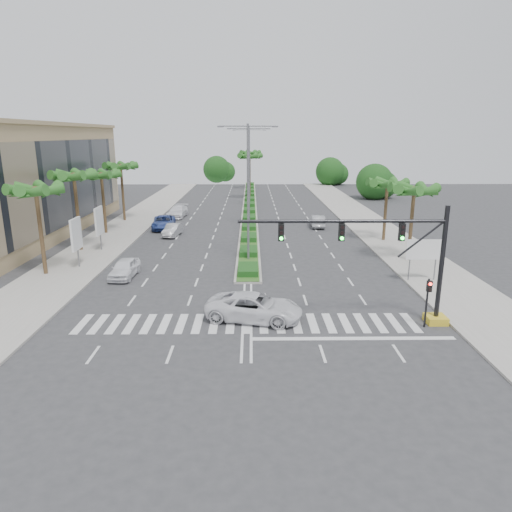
% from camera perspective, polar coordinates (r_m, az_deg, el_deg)
% --- Properties ---
extents(ground, '(160.00, 160.00, 0.00)m').
position_cam_1_polar(ground, '(28.02, -1.13, -8.43)').
color(ground, '#333335').
rests_on(ground, ground).
extents(footpath_right, '(6.00, 120.00, 0.15)m').
position_cam_1_polar(footpath_right, '(49.34, 17.03, 1.36)').
color(footpath_right, gray).
rests_on(footpath_right, ground).
extents(footpath_left, '(6.00, 120.00, 0.15)m').
position_cam_1_polar(footpath_left, '(49.51, -18.80, 1.27)').
color(footpath_left, gray).
rests_on(footpath_left, ground).
extents(median, '(2.20, 75.00, 0.20)m').
position_cam_1_polar(median, '(71.57, -0.81, 6.11)').
color(median, gray).
rests_on(median, ground).
extents(median_grass, '(1.80, 75.00, 0.04)m').
position_cam_1_polar(median_grass, '(71.55, -0.81, 6.21)').
color(median_grass, '#285F20').
rests_on(median_grass, median).
extents(building, '(12.00, 36.00, 12.00)m').
position_cam_1_polar(building, '(58.23, -27.73, 8.23)').
color(building, tan).
rests_on(building, ground).
extents(signal_gantry, '(12.60, 1.20, 7.20)m').
position_cam_1_polar(signal_gantry, '(28.30, 17.97, -1.50)').
color(signal_gantry, gold).
rests_on(signal_gantry, ground).
extents(pedestrian_signal, '(0.28, 0.36, 3.00)m').
position_cam_1_polar(pedestrian_signal, '(28.56, 20.70, -4.58)').
color(pedestrian_signal, black).
rests_on(pedestrian_signal, ground).
extents(direction_sign, '(2.70, 0.11, 3.40)m').
position_cam_1_polar(direction_sign, '(37.23, 20.23, 0.56)').
color(direction_sign, slate).
rests_on(direction_sign, ground).
extents(billboard_near, '(0.18, 2.10, 4.35)m').
position_cam_1_polar(billboard_near, '(41.32, -21.56, 2.52)').
color(billboard_near, slate).
rests_on(billboard_near, ground).
extents(billboard_far, '(0.18, 2.10, 4.35)m').
position_cam_1_polar(billboard_far, '(46.86, -19.02, 4.12)').
color(billboard_far, slate).
rests_on(billboard_far, ground).
extents(palm_left_near, '(4.57, 4.68, 7.55)m').
position_cam_1_polar(palm_left_near, '(39.70, -25.80, 7.08)').
color(palm_left_near, brown).
rests_on(palm_left_near, ground).
extents(palm_left_mid, '(4.57, 4.68, 7.95)m').
position_cam_1_polar(palm_left_mid, '(46.99, -21.79, 8.98)').
color(palm_left_mid, brown).
rests_on(palm_left_mid, ground).
extents(palm_left_far, '(4.57, 4.68, 7.35)m').
position_cam_1_polar(palm_left_far, '(54.56, -18.76, 9.33)').
color(palm_left_far, brown).
rests_on(palm_left_far, ground).
extents(palm_left_end, '(4.57, 4.68, 7.75)m').
position_cam_1_polar(palm_left_end, '(62.17, -16.53, 10.46)').
color(palm_left_end, brown).
rests_on(palm_left_end, ground).
extents(palm_right_near, '(4.57, 4.68, 7.05)m').
position_cam_1_polar(palm_right_near, '(42.47, 19.15, 7.50)').
color(palm_right_near, brown).
rests_on(palm_right_near, ground).
extents(palm_right_far, '(4.57, 4.68, 6.75)m').
position_cam_1_polar(palm_right_far, '(50.06, 16.09, 8.42)').
color(palm_right_far, brown).
rests_on(palm_right_far, ground).
extents(palm_median_a, '(4.57, 4.68, 8.05)m').
position_cam_1_polar(palm_median_a, '(80.81, -0.81, 12.17)').
color(palm_median_a, brown).
rests_on(palm_median_a, ground).
extents(palm_median_b, '(4.57, 4.68, 8.05)m').
position_cam_1_polar(palm_median_b, '(95.79, -0.78, 12.61)').
color(palm_median_b, brown).
rests_on(palm_median_b, ground).
extents(streetlight_near, '(5.10, 0.25, 12.00)m').
position_cam_1_polar(streetlight_near, '(39.95, -1.00, 8.77)').
color(streetlight_near, slate).
rests_on(streetlight_near, ground).
extents(streetlight_mid, '(5.10, 0.25, 12.00)m').
position_cam_1_polar(streetlight_mid, '(55.88, -0.89, 10.54)').
color(streetlight_mid, slate).
rests_on(streetlight_mid, ground).
extents(streetlight_far, '(5.10, 0.25, 12.00)m').
position_cam_1_polar(streetlight_far, '(71.84, -0.83, 11.53)').
color(streetlight_far, slate).
rests_on(streetlight_far, ground).
extents(car_parked_a, '(1.91, 4.39, 1.47)m').
position_cam_1_polar(car_parked_a, '(38.04, -16.10, -1.48)').
color(car_parked_a, white).
rests_on(car_parked_a, ground).
extents(car_parked_b, '(1.99, 4.27, 1.35)m').
position_cam_1_polar(car_parked_b, '(52.35, -10.36, 3.22)').
color(car_parked_b, '#B5B5BA').
rests_on(car_parked_b, ground).
extents(car_parked_c, '(3.31, 5.99, 1.59)m').
position_cam_1_polar(car_parked_c, '(56.52, -11.46, 4.14)').
color(car_parked_c, '#304793').
rests_on(car_parked_c, ground).
extents(car_parked_d, '(2.65, 5.51, 1.55)m').
position_cam_1_polar(car_parked_d, '(64.33, -9.76, 5.50)').
color(car_parked_d, white).
rests_on(car_parked_d, ground).
extents(car_crossing, '(6.39, 3.99, 1.65)m').
position_cam_1_polar(car_crossing, '(28.27, -0.21, -6.40)').
color(car_crossing, white).
rests_on(car_crossing, ground).
extents(car_right, '(1.89, 4.63, 1.49)m').
position_cam_1_polar(car_right, '(57.10, 7.72, 4.36)').
color(car_right, '#A6A6AB').
rests_on(car_right, ground).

